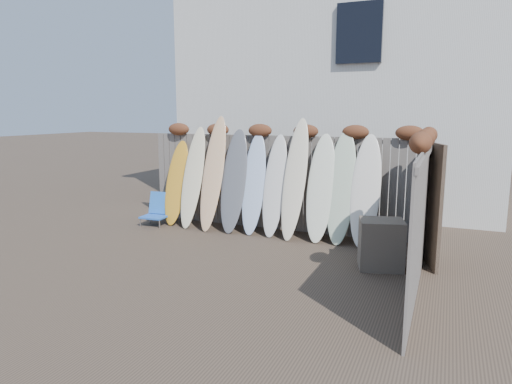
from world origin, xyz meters
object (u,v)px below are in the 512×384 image
at_px(beach_chair, 157,210).
at_px(surfboard_0, 177,183).
at_px(lattice_panel, 429,203).
at_px(wooden_crate, 381,244).

relative_size(beach_chair, surfboard_0, 0.37).
xyz_separation_m(beach_chair, lattice_panel, (5.67, -0.39, 0.67)).
relative_size(beach_chair, lattice_panel, 0.35).
relative_size(lattice_panel, surfboard_0, 1.04).
xyz_separation_m(wooden_crate, lattice_panel, (0.65, 0.66, 0.60)).
bearing_deg(wooden_crate, lattice_panel, 45.27).
height_order(beach_chair, lattice_panel, lattice_panel).
relative_size(wooden_crate, surfboard_0, 0.41).
relative_size(wooden_crate, lattice_panel, 0.40).
bearing_deg(lattice_panel, surfboard_0, 155.18).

